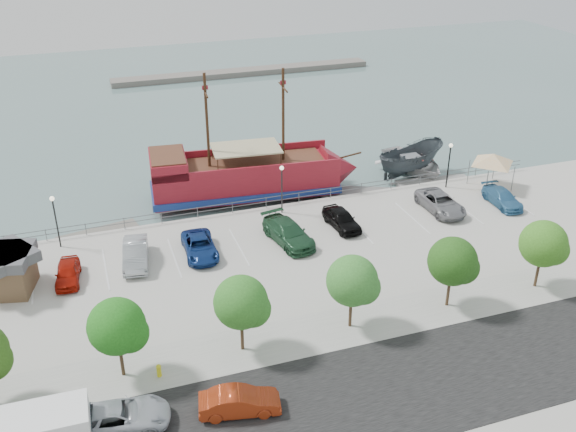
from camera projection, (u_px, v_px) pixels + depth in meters
name	position (u px, v px, depth m)	size (l,w,h in m)	color
ground	(309.00, 260.00, 49.62)	(160.00, 160.00, 0.00)	slate
street	(410.00, 384.00, 35.70)	(100.00, 8.00, 0.04)	black
sidewalk	(364.00, 323.00, 40.74)	(100.00, 4.00, 0.05)	#9C9B95
seawall_railing	(277.00, 201.00, 55.49)	(50.00, 0.06, 1.00)	slate
far_shore	(244.00, 72.00, 98.62)	(40.00, 3.00, 0.80)	#6B645B
pirate_ship	(260.00, 176.00, 58.93)	(19.88, 7.12, 12.41)	maroon
patrol_boat	(410.00, 162.00, 63.16)	(2.99, 7.94, 3.07)	#3E474C
speedboat	(413.00, 165.00, 64.49)	(5.66, 7.92, 1.64)	silver
dock_west	(98.00, 234.00, 52.91)	(6.56, 1.88, 0.38)	slate
dock_mid	(364.00, 193.00, 59.86)	(7.78, 2.22, 0.44)	slate
dock_east	(434.00, 183.00, 62.01)	(7.26, 2.08, 0.42)	gray
shed	(6.00, 270.00, 43.36)	(4.43, 4.43, 3.01)	brown
canopy_tent	(494.00, 154.00, 57.76)	(4.62, 4.62, 3.79)	slate
street_van	(119.00, 417.00, 32.51)	(2.42, 5.25, 1.46)	#B2B8C1
street_sedan	(240.00, 402.00, 33.51)	(1.50, 4.29, 1.41)	#A13113
fire_hydrant	(159.00, 370.00, 36.08)	(0.29, 0.29, 0.84)	yellow
lamp_post_left	(55.00, 213.00, 48.09)	(0.36, 0.36, 4.28)	black
lamp_post_mid	(282.00, 181.00, 53.30)	(0.36, 0.36, 4.28)	black
lamp_post_right	(449.00, 157.00, 57.92)	(0.36, 0.36, 4.28)	black
tree_b	(120.00, 328.00, 34.89)	(3.30, 3.20, 5.00)	#473321
tree_c	(244.00, 304.00, 36.91)	(3.30, 3.20, 5.00)	#473321
tree_d	(355.00, 282.00, 38.94)	(3.30, 3.20, 5.00)	#473321
tree_e	(455.00, 263.00, 40.96)	(3.30, 3.20, 5.00)	#473321
tree_f	(546.00, 245.00, 42.99)	(3.30, 3.20, 5.00)	#473321
parked_car_a	(68.00, 273.00, 44.80)	(1.60, 3.98, 1.35)	#A91508
parked_car_b	(136.00, 254.00, 46.88)	(1.71, 4.91, 1.62)	#9CA1A6
parked_car_c	(200.00, 246.00, 48.07)	(2.30, 4.99, 1.39)	navy
parked_car_d	(288.00, 233.00, 49.69)	(2.31, 5.67, 1.65)	#224D30
parked_car_e	(342.00, 219.00, 51.92)	(1.79, 4.44, 1.51)	black
parked_car_g	(441.00, 203.00, 54.60)	(2.49, 5.40, 1.50)	gray
parked_car_h	(502.00, 198.00, 55.65)	(1.89, 4.64, 1.35)	teal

